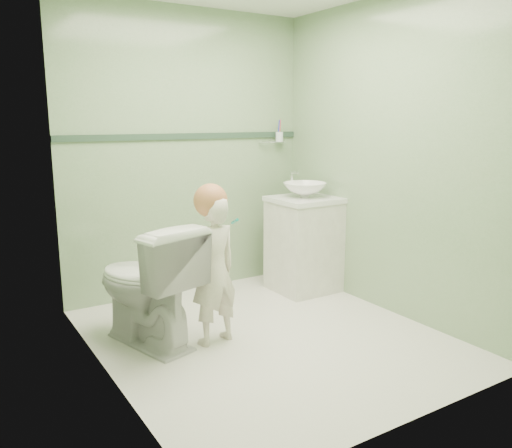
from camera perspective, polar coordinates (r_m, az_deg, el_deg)
ground at (r=3.74m, az=1.25°, el=-12.21°), size 2.50×2.50×0.00m
room_shell at (r=3.43m, az=1.34°, el=6.46°), size 2.50×2.54×2.40m
trim_stripe at (r=4.51m, az=-7.46°, el=9.48°), size 2.20×0.02×0.05m
vanity at (r=4.61m, az=5.23°, el=-2.37°), size 0.52×0.50×0.80m
counter at (r=4.53m, az=5.33°, el=2.67°), size 0.54×0.52×0.04m
basin at (r=4.52m, az=5.35°, el=3.73°), size 0.37×0.37×0.13m
faucet at (r=4.66m, az=3.98°, el=4.97°), size 0.03×0.13×0.18m
cup_holder at (r=4.90m, az=2.47°, el=9.47°), size 0.26×0.07×0.21m
toilet at (r=3.57m, az=-11.91°, el=-6.42°), size 0.68×0.92×0.84m
toddler at (r=3.50m, az=-4.66°, el=-5.12°), size 0.40×0.30×1.01m
hair_cap at (r=3.41m, az=-4.98°, el=2.56°), size 0.22×0.22×0.22m
teal_toothbrush at (r=3.36m, az=-2.47°, el=0.36°), size 0.11×0.14×0.08m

